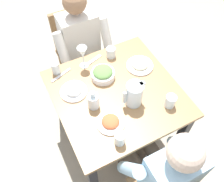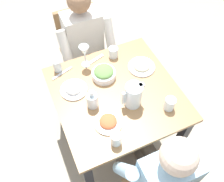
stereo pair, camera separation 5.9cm
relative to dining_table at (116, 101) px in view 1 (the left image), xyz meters
The scene contains 18 objects.
ground_plane 0.60m from the dining_table, ahead, with size 8.00×8.00×0.00m, color #9E937F.
dining_table is the anchor object (origin of this frame).
chair_near 0.80m from the dining_table, 89.09° to the right, with size 0.40×0.40×0.86m.
diner_near 0.59m from the dining_table, 88.77° to the right, with size 0.48×0.53×1.16m.
diner_far 0.59m from the dining_table, 90.54° to the left, with size 0.48×0.53×1.16m.
water_pitcher 0.26m from the dining_table, 116.75° to the left, with size 0.16×0.12×0.19m.
salad_bowl 0.24m from the dining_table, 81.41° to the right, with size 0.18×0.18×0.09m.
plate_rice_curry 0.29m from the dining_table, 52.94° to the left, with size 0.19×0.19×0.05m.
plate_beans 0.34m from the dining_table, 153.23° to the right, with size 0.21×0.21×0.04m.
plate_yoghurt 0.34m from the dining_table, 27.57° to the right, with size 0.20×0.20×0.06m.
water_glass_near_left 0.43m from the dining_table, 64.99° to the left, with size 0.07×0.07×0.10m, color silver.
water_glass_far_left 0.42m from the dining_table, 136.24° to the left, with size 0.07×0.07×0.10m, color silver.
water_glass_far_right 0.53m from the dining_table, 49.37° to the right, with size 0.06×0.06×0.10m, color silver.
water_glass_center 0.40m from the dining_table, 110.40° to the right, with size 0.08×0.08×0.09m, color silver.
wine_glass 0.45m from the dining_table, 72.67° to the right, with size 0.08×0.08×0.20m.
oil_carafe 0.27m from the dining_table, ahead, with size 0.08×0.08×0.16m.
fork_near 0.39m from the dining_table, 85.83° to the right, with size 0.17×0.03×0.01m, color silver.
knife_near 0.47m from the dining_table, 47.36° to the right, with size 0.18×0.02×0.01m, color silver.
Camera 1 is at (0.51, 0.91, 2.17)m, focal length 39.06 mm.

